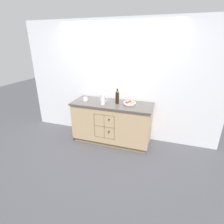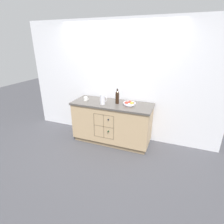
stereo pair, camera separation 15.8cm
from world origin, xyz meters
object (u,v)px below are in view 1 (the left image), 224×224
at_px(ceramic_mug, 85,99).
at_px(standing_wine_bottle, 117,97).
at_px(fruit_bowl, 130,103).
at_px(white_pitcher, 103,99).

bearing_deg(ceramic_mug, standing_wine_bottle, 5.18).
bearing_deg(fruit_bowl, standing_wine_bottle, 178.31).
bearing_deg(standing_wine_bottle, ceramic_mug, -174.82).
relative_size(white_pitcher, ceramic_mug, 1.95).
distance_m(white_pitcher, ceramic_mug, 0.46).
bearing_deg(white_pitcher, standing_wine_bottle, 29.84).
distance_m(white_pitcher, standing_wine_bottle, 0.31).
bearing_deg(white_pitcher, fruit_bowl, 15.18).
xyz_separation_m(white_pitcher, ceramic_mug, (-0.45, 0.09, -0.07)).
bearing_deg(ceramic_mug, fruit_bowl, 3.32).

